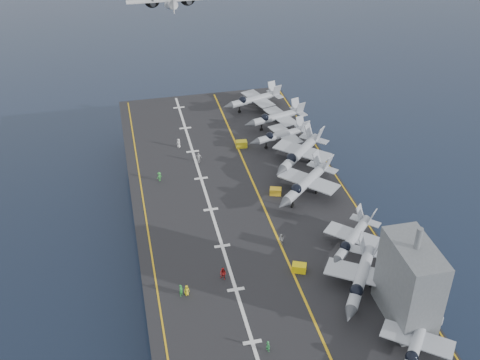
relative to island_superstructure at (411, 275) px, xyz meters
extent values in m
plane|color=#142135|center=(-15.00, 30.00, -17.90)|extent=(500.00, 500.00, 0.00)
cube|color=#56595E|center=(-15.00, 30.00, -12.90)|extent=(36.00, 90.00, 10.00)
cube|color=black|center=(-15.00, 30.00, -7.70)|extent=(38.00, 92.00, 0.40)
cube|color=gold|center=(-12.00, 30.00, -7.48)|extent=(0.35, 90.00, 0.02)
cube|color=silver|center=(-21.00, 30.00, -7.48)|extent=(0.50, 90.00, 0.02)
cube|color=gold|center=(-32.00, 30.00, -7.48)|extent=(0.25, 90.00, 0.02)
cube|color=gold|center=(3.50, 30.00, -7.48)|extent=(0.25, 90.00, 0.02)
imported|color=gold|center=(-27.98, 10.51, -6.66)|extent=(1.13, 0.87, 1.68)
imported|color=#268C33|center=(-28.76, 10.52, -6.52)|extent=(1.36, 1.39, 1.95)
imported|color=#B21919|center=(-22.33, 12.55, -6.47)|extent=(1.46, 1.47, 2.07)
imported|color=#2A8932|center=(-28.51, 40.87, -6.60)|extent=(1.30, 1.19, 1.81)
imported|color=silver|center=(-20.47, 45.80, -6.49)|extent=(1.35, 1.04, 2.02)
imported|color=white|center=(-23.43, 52.29, -6.57)|extent=(1.30, 1.33, 1.87)
imported|color=#2C8542|center=(-19.40, -1.79, -6.63)|extent=(1.12, 1.25, 1.73)
imported|color=silver|center=(-11.90, 18.45, -6.56)|extent=(0.87, 1.20, 1.88)
camera|label=1|loc=(-34.30, -51.99, 52.55)|focal=45.00mm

